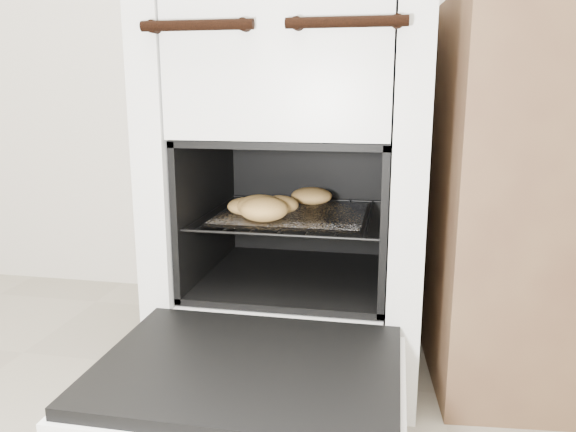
# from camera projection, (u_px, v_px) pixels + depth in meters

# --- Properties ---
(stove) EXTENTS (0.56, 0.62, 0.85)m
(stove) POSITION_uv_depth(u_px,v_px,m) (299.00, 184.00, 1.31)
(stove) COLOR white
(stove) RESTS_ON ground
(oven_door) EXTENTS (0.50, 0.39, 0.04)m
(oven_door) POSITION_uv_depth(u_px,v_px,m) (249.00, 372.00, 0.91)
(oven_door) COLOR black
(oven_door) RESTS_ON stove
(oven_rack) EXTENTS (0.41, 0.39, 0.01)m
(oven_rack) POSITION_uv_depth(u_px,v_px,m) (294.00, 215.00, 1.26)
(oven_rack) COLOR black
(oven_rack) RESTS_ON stove
(foil_sheet) EXTENTS (0.32, 0.28, 0.01)m
(foil_sheet) POSITION_uv_depth(u_px,v_px,m) (293.00, 214.00, 1.24)
(foil_sheet) COLOR silver
(foil_sheet) RESTS_ON oven_rack
(baked_rolls) EXTENTS (0.25, 0.32, 0.05)m
(baked_rolls) POSITION_uv_depth(u_px,v_px,m) (273.00, 204.00, 1.22)
(baked_rolls) COLOR tan
(baked_rolls) RESTS_ON foil_sheet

